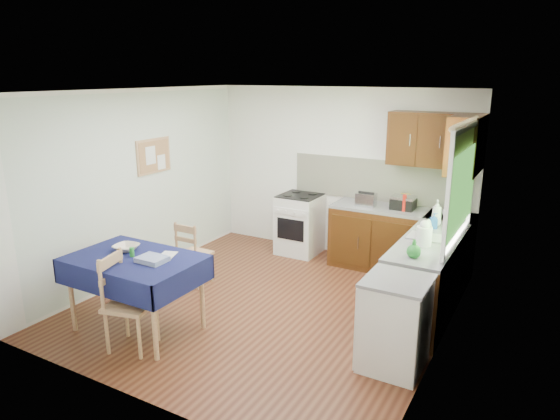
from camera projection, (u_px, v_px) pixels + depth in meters
The scene contains 33 objects.
floor at pixel (268, 304), 6.00m from camera, with size 4.20×4.20×0.00m, color #462012.
ceiling at pixel (266, 91), 5.34m from camera, with size 4.00×4.20×0.02m, color white.
wall_back at pixel (339, 173), 7.43m from camera, with size 4.00×0.02×2.50m, color white.
wall_front at pixel (130, 262), 3.91m from camera, with size 4.00×0.02×2.50m, color white.
wall_left at pixel (138, 185), 6.62m from camera, with size 0.02×4.20×2.50m, color silver.
wall_right at pixel (448, 230), 4.72m from camera, with size 0.02×4.20×2.50m, color white.
base_cabinets at pixel (411, 258), 6.30m from camera, with size 1.90×2.30×0.86m.
worktop_back at pixel (401, 210), 6.78m from camera, with size 1.90×0.60×0.04m, color slate.
worktop_right at pixel (429, 242), 5.51m from camera, with size 0.60×1.70×0.04m, color slate.
worktop_corner at pixel (451, 217), 6.48m from camera, with size 0.60×0.60×0.04m, color slate.
splashback at pixel (381, 181), 7.13m from camera, with size 2.70×0.02×0.60m, color white.
upper_cabinets at pixel (443, 141), 6.30m from camera, with size 1.20×0.85×0.70m.
stove at pixel (300, 224), 7.63m from camera, with size 0.60×0.61×0.92m.
window at pixel (463, 175), 5.22m from camera, with size 0.04×1.48×1.26m.
fridge at pixel (395, 324), 4.62m from camera, with size 0.58×0.60×0.89m.
corkboard at pixel (154, 156), 6.76m from camera, with size 0.04×0.62×0.47m.
dining_table at pixel (135, 267), 5.22m from camera, with size 1.37×0.93×0.83m.
chair_far at pixel (192, 252), 6.45m from camera, with size 0.38×0.38×0.86m.
chair_near at pixel (126, 299), 4.93m from camera, with size 0.53×0.53×0.99m.
toaster at pixel (366, 200), 6.90m from camera, with size 0.27×0.16×0.21m.
sandwich_press at pixel (403, 203), 6.76m from camera, with size 0.31×0.27×0.18m.
sauce_bottle at pixel (404, 203), 6.63m from camera, with size 0.05×0.05×0.23m, color red.
yellow_packet at pixel (405, 200), 6.88m from camera, with size 0.13×0.09×0.18m, color gold.
dish_rack at pixel (426, 236), 5.57m from camera, with size 0.39×0.30×0.19m.
kettle at pixel (424, 234), 5.32m from camera, with size 0.16×0.16×0.28m.
cup at pixel (447, 213), 6.40m from camera, with size 0.12×0.12×0.10m, color silver.
soap_bottle_a at pixel (437, 213), 6.03m from camera, with size 0.12×0.12×0.31m, color white.
soap_bottle_b at pixel (434, 221), 5.91m from camera, with size 0.08×0.09×0.19m, color #1E54B3.
soap_bottle_c at pixel (414, 249), 4.97m from camera, with size 0.14×0.14×0.19m, color #22802A.
plate_bowl at pixel (126, 248), 5.39m from camera, with size 0.26×0.26×0.06m, color beige.
book at pixel (161, 255), 5.24m from camera, with size 0.15×0.21×0.02m, color white.
spice_jar at pixel (132, 252), 5.20m from camera, with size 0.05×0.05×0.10m, color green.
tea_towel at pixel (152, 259), 5.06m from camera, with size 0.29×0.23×0.05m, color navy.
Camera 1 is at (2.82, -4.71, 2.68)m, focal length 32.00 mm.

